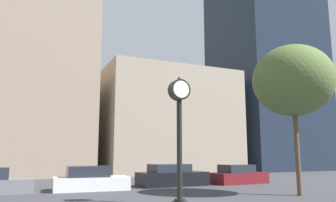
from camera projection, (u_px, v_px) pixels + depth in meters
name	position (u px, v px, depth m)	size (l,w,h in m)	color
building_tall_tower	(37.00, 20.00, 34.66)	(11.33, 12.00, 32.09)	gray
building_storefront_row	(163.00, 123.00, 38.84)	(14.96, 12.00, 11.46)	gray
building_glass_modern	(265.00, 63.00, 46.59)	(12.64, 12.00, 29.67)	#1E2838
street_clock	(179.00, 121.00, 14.04)	(0.91, 0.67, 5.38)	black
car_white	(90.00, 180.00, 18.87)	(4.30, 2.11, 1.38)	silver
car_black	(172.00, 177.00, 21.39)	(4.67, 2.10, 1.41)	black
car_maroon	(238.00, 176.00, 23.10)	(4.06, 2.03, 1.32)	maroon
bare_tree	(293.00, 81.00, 17.25)	(4.17, 4.17, 7.77)	brown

